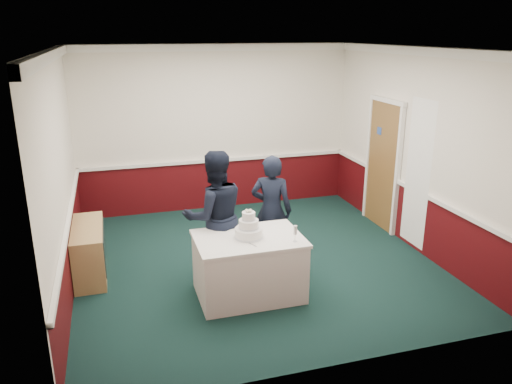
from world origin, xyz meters
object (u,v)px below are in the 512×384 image
object	(u,v)px
cake_knife	(251,244)
champagne_flute	(295,231)
sideboard	(90,251)
person_woman	(271,210)
cake_table	(249,266)
person_man	(215,216)
wedding_cake	(249,229)

from	to	relation	value
cake_knife	champagne_flute	bearing A→B (deg)	-31.82
sideboard	person_woman	size ratio (longest dim) A/B	0.75
sideboard	cake_table	xyz separation A→B (m)	(1.93, -1.15, 0.05)
person_man	person_woman	distance (m)	0.89
cake_table	person_woman	world-z (taller)	person_woman
sideboard	person_man	xyz separation A→B (m)	(1.64, -0.56, 0.53)
wedding_cake	cake_knife	size ratio (longest dim) A/B	1.65
cake_knife	person_man	distance (m)	0.84
sideboard	person_man	bearing A→B (deg)	-18.83
champagne_flute	sideboard	bearing A→B (deg)	149.48
cake_knife	person_man	bearing A→B (deg)	85.27
wedding_cake	person_man	world-z (taller)	person_man
cake_knife	champagne_flute	size ratio (longest dim) A/B	1.07
sideboard	cake_knife	xyz separation A→B (m)	(1.90, -1.35, 0.44)
cake_table	person_woman	size ratio (longest dim) A/B	0.83
sideboard	cake_table	bearing A→B (deg)	-30.84
cake_knife	wedding_cake	bearing A→B (deg)	58.23
wedding_cake	champagne_flute	distance (m)	0.57
cake_knife	person_woman	size ratio (longest dim) A/B	0.14
wedding_cake	person_man	xyz separation A→B (m)	(-0.30, 0.60, -0.02)
wedding_cake	cake_knife	distance (m)	0.23
cake_knife	person_man	world-z (taller)	person_man
person_woman	person_man	bearing A→B (deg)	42.67
sideboard	cake_table	world-z (taller)	cake_table
person_woman	champagne_flute	bearing A→B (deg)	114.92
champagne_flute	person_man	size ratio (longest dim) A/B	0.12
champagne_flute	person_woman	distance (m)	1.11
sideboard	champagne_flute	distance (m)	2.88
champagne_flute	person_woman	size ratio (longest dim) A/B	0.13
cake_table	person_woman	bearing A→B (deg)	55.63
wedding_cake	person_man	size ratio (longest dim) A/B	0.21
cake_knife	champagne_flute	distance (m)	0.55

